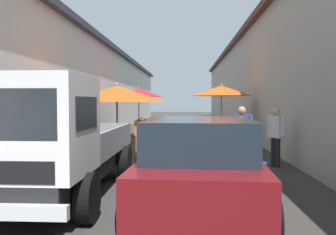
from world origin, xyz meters
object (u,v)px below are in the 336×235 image
Objects in this scene: fruit_stall_mid_lane at (222,99)px; plastic_stool at (259,168)px; delivery_truck at (44,144)px; vendor_in_shade at (276,133)px; fruit_stall_near_right at (139,98)px; vendor_by_crates at (242,132)px; hatchback_car at (201,164)px; fruit_stall_near_left at (117,99)px.

fruit_stall_mid_lane is 7.75m from plastic_stool.
delivery_truck is 3.17× the size of vendor_in_shade.
fruit_stall_near_right is at bearing 60.66° from fruit_stall_mid_lane.
vendor_by_crates reaches higher than plastic_stool.
vendor_in_shade is (0.05, -0.88, -0.02)m from vendor_by_crates.
hatchback_car is 0.81× the size of delivery_truck.
hatchback_car is 2.53× the size of vendor_by_crates.
fruit_stall_near_right is at bearing -0.15° from delivery_truck.
fruit_stall_mid_lane is at bearing -33.07° from fruit_stall_near_left.
fruit_stall_mid_lane is 1.57× the size of vendor_by_crates.
vendor_in_shade reaches higher than hatchback_car.
vendor_by_crates is at bearing 93.14° from vendor_in_shade.
fruit_stall_near_left is 5.04m from hatchback_car.
fruit_stall_near_left is 0.56× the size of delivery_truck.
fruit_stall_near_left is 6.34× the size of plastic_stool.
vendor_in_shade is 3.57× the size of plastic_stool.
fruit_stall_near_left is at bearing 81.49° from vendor_by_crates.
vendor_by_crates reaches higher than hatchback_car.
vendor_in_shade is 2.17m from plastic_stool.
fruit_stall_near_left is at bearing -177.52° from fruit_stall_near_right.
fruit_stall_near_right is at bearing 2.48° from fruit_stall_near_left.
fruit_stall_near_right is 12.05m from hatchback_car.
fruit_stall_near_left is at bearing 83.90° from vendor_in_shade.
hatchback_car reaches higher than plastic_stool.
fruit_stall_near_left is at bearing 55.14° from plastic_stool.
fruit_stall_near_right is at bearing 21.17° from plastic_stool.
delivery_truck is at bearing 158.80° from fruit_stall_mid_lane.
vendor_in_shade is at bearing -86.86° from vendor_by_crates.
hatchback_car is at bearing -168.26° from fruit_stall_near_right.
fruit_stall_near_right is 8.67m from vendor_by_crates.
vendor_by_crates is (3.95, -1.22, 0.17)m from hatchback_car.
vendor_in_shade reaches higher than plastic_stool.
fruit_stall_near_right is 4.26m from fruit_stall_mid_lane.
fruit_stall_near_left is at bearing 25.53° from hatchback_car.
vendor_by_crates is (3.93, -3.69, -0.13)m from delivery_truck.
fruit_stall_near_left is 3.49m from vendor_by_crates.
fruit_stall_mid_lane is at bearing -0.50° from vendor_by_crates.
plastic_stool is (2.04, -3.79, -0.71)m from delivery_truck.
fruit_stall_near_right is 5.56× the size of plastic_stool.
vendor_in_shade is (4.00, -2.10, 0.15)m from hatchback_car.
plastic_stool is at bearing -32.57° from hatchback_car.
fruit_stall_near_right is 7.31m from fruit_stall_near_left.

